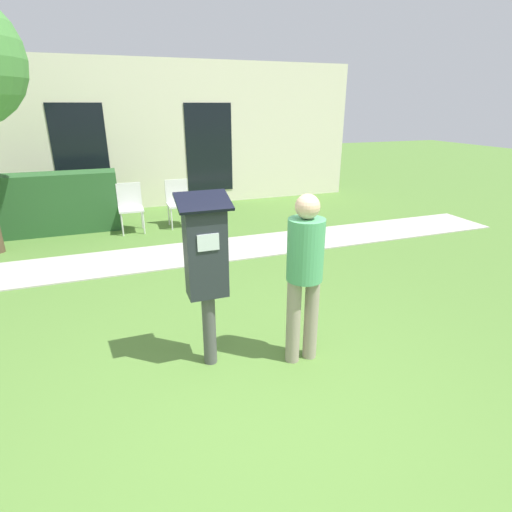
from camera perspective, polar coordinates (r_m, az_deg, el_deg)
ground_plane at (r=3.44m, az=-0.46°, el=-20.33°), size 40.00×40.00×0.00m
sidewalk at (r=6.50m, az=-11.09°, el=0.16°), size 12.00×1.10×0.02m
building_facade at (r=9.66m, az=-15.39°, el=16.18°), size 10.00×0.26×3.20m
parking_meter at (r=3.42m, az=-7.14°, el=-0.69°), size 0.44×0.31×1.59m
person_standing at (r=3.50m, az=6.97°, el=-1.67°), size 0.32×0.32×1.58m
outdoor_chair_left at (r=7.87m, az=-17.53°, el=7.15°), size 0.44×0.44×0.90m
outdoor_chair_middle at (r=8.02m, az=-11.08°, el=7.97°), size 0.44×0.44×0.90m
hedge_row at (r=8.36m, az=-28.53°, el=6.49°), size 2.75×0.60×1.10m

